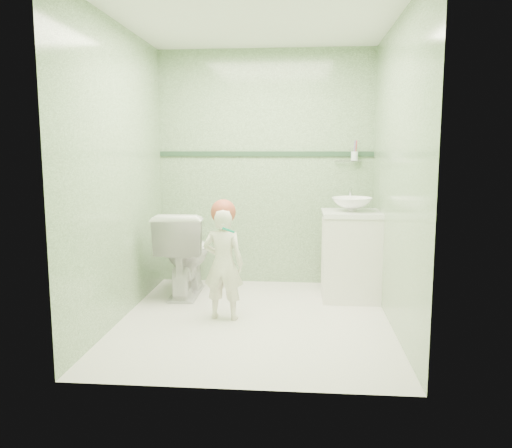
{
  "coord_description": "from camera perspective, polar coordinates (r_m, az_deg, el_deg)",
  "views": [
    {
      "loc": [
        0.37,
        -4.09,
        1.4
      ],
      "look_at": [
        0.0,
        0.15,
        0.78
      ],
      "focal_mm": 36.21,
      "sensor_mm": 36.0,
      "label": 1
    }
  ],
  "objects": [
    {
      "name": "basin",
      "position": [
        4.84,
        10.55,
        2.15
      ],
      "size": [
        0.37,
        0.37,
        0.13
      ],
      "primitive_type": "imported",
      "color": "white",
      "rests_on": "counter"
    },
    {
      "name": "cup_holder",
      "position": [
        5.3,
        10.75,
        7.37
      ],
      "size": [
        0.26,
        0.07,
        0.21
      ],
      "color": "silver",
      "rests_on": "room_shell"
    },
    {
      "name": "room_shell",
      "position": [
        4.11,
        -0.18,
        5.5
      ],
      "size": [
        2.5,
        2.54,
        2.4
      ],
      "color": "gray",
      "rests_on": "ground"
    },
    {
      "name": "toddler",
      "position": [
        4.26,
        -3.63,
        -4.43
      ],
      "size": [
        0.36,
        0.26,
        0.93
      ],
      "primitive_type": "imported",
      "rotation": [
        0.0,
        0.0,
        3.03
      ],
      "color": "white",
      "rests_on": "ground"
    },
    {
      "name": "teal_toothbrush",
      "position": [
        4.06,
        -3.12,
        -0.62
      ],
      "size": [
        0.11,
        0.14,
        0.08
      ],
      "color": "#028763",
      "rests_on": "toddler"
    },
    {
      "name": "counter",
      "position": [
        4.85,
        10.52,
        1.16
      ],
      "size": [
        0.54,
        0.52,
        0.04
      ],
      "primitive_type": "cube",
      "color": "white",
      "rests_on": "vanity"
    },
    {
      "name": "trim_stripe",
      "position": [
        5.34,
        1.03,
        7.76
      ],
      "size": [
        2.2,
        0.02,
        0.05
      ],
      "primitive_type": "cube",
      "color": "#28452E",
      "rests_on": "room_shell"
    },
    {
      "name": "toilet",
      "position": [
        5.02,
        -7.89,
        -3.19
      ],
      "size": [
        0.47,
        0.81,
        0.81
      ],
      "primitive_type": "imported",
      "rotation": [
        0.0,
        0.0,
        3.16
      ],
      "color": "white",
      "rests_on": "ground"
    },
    {
      "name": "ground",
      "position": [
        4.34,
        -0.18,
        -10.54
      ],
      "size": [
        2.5,
        2.5,
        0.0
      ],
      "primitive_type": "plane",
      "color": "white",
      "rests_on": "ground"
    },
    {
      "name": "hair_cap",
      "position": [
        4.21,
        -3.63,
        1.35
      ],
      "size": [
        0.21,
        0.21,
        0.21
      ],
      "primitive_type": "sphere",
      "color": "#A24730",
      "rests_on": "toddler"
    },
    {
      "name": "vanity",
      "position": [
        4.91,
        10.39,
        -3.59
      ],
      "size": [
        0.52,
        0.5,
        0.8
      ],
      "primitive_type": "cube",
      "color": "white",
      "rests_on": "ground"
    },
    {
      "name": "faucet",
      "position": [
        5.01,
        10.37,
        3.28
      ],
      "size": [
        0.03,
        0.13,
        0.18
      ],
      "color": "silver",
      "rests_on": "counter"
    }
  ]
}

